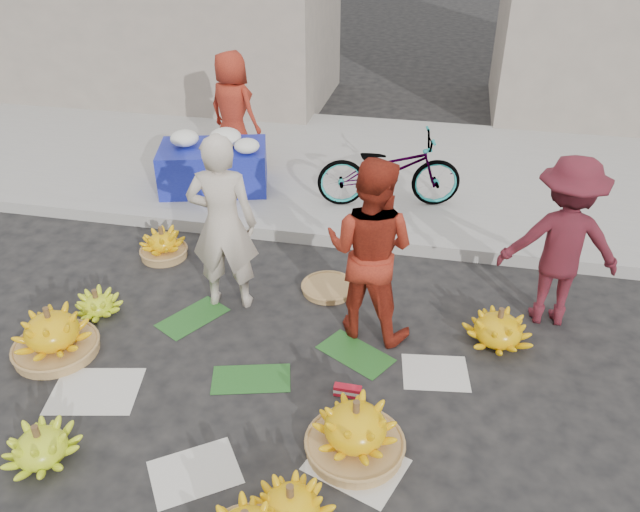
% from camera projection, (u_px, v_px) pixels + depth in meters
% --- Properties ---
extents(ground, '(80.00, 80.00, 0.00)m').
position_uv_depth(ground, '(269.00, 365.00, 5.35)').
color(ground, black).
rests_on(ground, ground).
extents(curb, '(40.00, 0.25, 0.15)m').
position_uv_depth(curb, '(322.00, 235.00, 7.15)').
color(curb, '#999691').
rests_on(curb, ground).
extents(sidewalk, '(40.00, 4.00, 0.12)m').
position_uv_depth(sidewalk, '(352.00, 166.00, 8.92)').
color(sidewalk, '#999691').
rests_on(sidewalk, ground).
extents(newspaper_scatter, '(3.20, 1.80, 0.00)m').
position_uv_depth(newspaper_scatter, '(240.00, 434.00, 4.68)').
color(newspaper_scatter, silver).
rests_on(newspaper_scatter, ground).
extents(banana_leaves, '(2.00, 1.00, 0.00)m').
position_uv_depth(banana_leaves, '(265.00, 349.00, 5.53)').
color(banana_leaves, '#1B531C').
rests_on(banana_leaves, ground).
extents(banana_bunch_0, '(0.77, 0.77, 0.48)m').
position_uv_depth(banana_bunch_0, '(52.00, 334.00, 5.38)').
color(banana_bunch_0, olive).
rests_on(banana_bunch_0, ground).
extents(banana_bunch_1, '(0.56, 0.56, 0.33)m').
position_uv_depth(banana_bunch_1, '(40.00, 446.00, 4.41)').
color(banana_bunch_1, '#A0C91C').
rests_on(banana_bunch_1, ground).
extents(banana_bunch_3, '(0.65, 0.65, 0.34)m').
position_uv_depth(banana_bunch_3, '(291.00, 506.00, 3.97)').
color(banana_bunch_3, yellow).
rests_on(banana_bunch_3, ground).
extents(banana_bunch_4, '(0.83, 0.83, 0.48)m').
position_uv_depth(banana_bunch_4, '(355.00, 430.00, 4.44)').
color(banana_bunch_4, olive).
rests_on(banana_bunch_4, ground).
extents(banana_bunch_5, '(0.66, 0.66, 0.37)m').
position_uv_depth(banana_bunch_5, '(498.00, 328.00, 5.53)').
color(banana_bunch_5, yellow).
rests_on(banana_bunch_5, ground).
extents(banana_bunch_6, '(0.42, 0.42, 0.27)m').
position_uv_depth(banana_bunch_6, '(97.00, 304.00, 5.93)').
color(banana_bunch_6, '#A0C91C').
rests_on(banana_bunch_6, ground).
extents(banana_bunch_7, '(0.50, 0.50, 0.37)m').
position_uv_depth(banana_bunch_7, '(163.00, 245.00, 6.82)').
color(banana_bunch_7, olive).
rests_on(banana_bunch_7, ground).
extents(basket_spare, '(0.53, 0.53, 0.06)m').
position_uv_depth(basket_spare, '(328.00, 288.00, 6.30)').
color(basket_spare, olive).
rests_on(basket_spare, ground).
extents(incense_stack, '(0.22, 0.07, 0.09)m').
position_uv_depth(incense_stack, '(348.00, 391.00, 5.01)').
color(incense_stack, red).
rests_on(incense_stack, ground).
extents(vendor_cream, '(0.69, 0.50, 1.74)m').
position_uv_depth(vendor_cream, '(223.00, 224.00, 5.71)').
color(vendor_cream, beige).
rests_on(vendor_cream, ground).
extents(vendor_red, '(0.94, 0.81, 1.69)m').
position_uv_depth(vendor_red, '(370.00, 250.00, 5.35)').
color(vendor_red, '#A62E19').
rests_on(vendor_red, ground).
extents(man_striped, '(1.08, 0.65, 1.62)m').
position_uv_depth(man_striped, '(562.00, 243.00, 5.52)').
color(man_striped, maroon).
rests_on(man_striped, ground).
extents(flower_table, '(1.52, 1.17, 0.78)m').
position_uv_depth(flower_table, '(214.00, 164.00, 8.00)').
color(flower_table, '#181F9C').
rests_on(flower_table, sidewalk).
extents(grey_bucket, '(0.31, 0.31, 0.35)m').
position_uv_depth(grey_bucket, '(178.00, 173.00, 8.12)').
color(grey_bucket, slate).
rests_on(grey_bucket, sidewalk).
extents(flower_vendor, '(0.90, 0.75, 1.57)m').
position_uv_depth(flower_vendor, '(233.00, 110.00, 8.42)').
color(flower_vendor, '#A62E19').
rests_on(flower_vendor, sidewalk).
extents(bicycle, '(0.96, 1.82, 0.91)m').
position_uv_depth(bicycle, '(389.00, 170.00, 7.51)').
color(bicycle, gray).
rests_on(bicycle, sidewalk).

